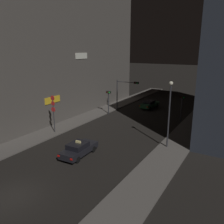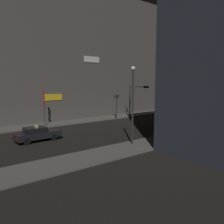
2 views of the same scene
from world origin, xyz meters
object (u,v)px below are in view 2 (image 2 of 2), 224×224
traffic_light_right_kerb (186,107)px  sign_pole_left (44,104)px  traffic_light_overhead (136,95)px  traffic_light_left_kerb (116,102)px  street_lamp_near_block (133,96)px  taxi (37,134)px  far_car (168,114)px

traffic_light_right_kerb → sign_pole_left: (-12.56, -12.84, 0.19)m
traffic_light_right_kerb → sign_pole_left: sign_pole_left is taller
traffic_light_overhead → traffic_light_left_kerb: traffic_light_overhead is taller
traffic_light_left_kerb → street_lamp_near_block: 15.13m
taxi → street_lamp_near_block: bearing=42.5°
taxi → traffic_light_right_kerb: traffic_light_right_kerb is taller
sign_pole_left → traffic_light_right_kerb: bearing=45.6°
far_car → traffic_light_overhead: bearing=-121.7°
taxi → traffic_light_overhead: (-4.03, 17.49, 3.11)m
taxi → far_car: size_ratio=0.98×
taxi → traffic_light_left_kerb: (-5.54, 14.68, 2.05)m
sign_pole_left → street_lamp_near_block: size_ratio=0.66×
traffic_light_overhead → traffic_light_left_kerb: bearing=-118.3°
traffic_light_overhead → sign_pole_left: traffic_light_overhead is taller
far_car → traffic_light_right_kerb: bearing=-37.8°
traffic_light_left_kerb → sign_pole_left: sign_pole_left is taller
traffic_light_overhead → street_lamp_near_block: 15.65m
taxi → traffic_light_right_kerb: 17.53m
traffic_light_overhead → sign_pole_left: size_ratio=1.12×
traffic_light_right_kerb → street_lamp_near_block: 10.21m
taxi → far_car: 21.94m
traffic_light_right_kerb → sign_pole_left: 17.96m
traffic_light_left_kerb → sign_pole_left: bearing=-96.3°
far_car → street_lamp_near_block: bearing=-61.8°
far_car → traffic_light_overhead: (-2.73, -4.42, 3.12)m
traffic_light_right_kerb → street_lamp_near_block: street_lamp_near_block is taller
far_car → traffic_light_left_kerb: size_ratio=1.18×
traffic_light_overhead → traffic_light_right_kerb: traffic_light_overhead is taller
traffic_light_left_kerb → far_car: bearing=59.6°
sign_pole_left → far_car: bearing=73.4°
taxi → sign_pole_left: 7.99m
taxi → traffic_light_left_kerb: bearing=110.7°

